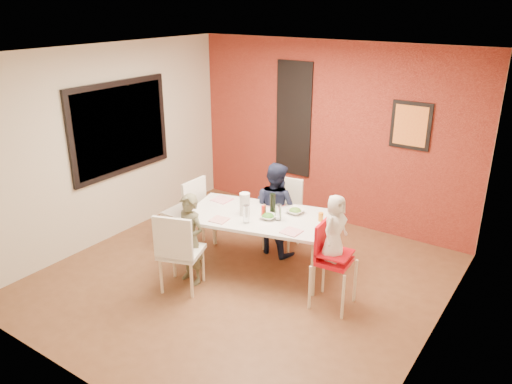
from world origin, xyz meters
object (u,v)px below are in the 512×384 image
Objects in this scene: chair_near at (178,249)px; high_chair at (330,257)px; dining_table at (259,220)px; paper_towel_roll at (245,204)px; chair_far at (284,209)px; chair_left at (188,208)px; toddler at (335,228)px; child_far at (275,209)px; wine_bottle at (273,204)px; child_near at (190,239)px.

chair_near reaches higher than high_chair.
paper_towel_roll is at bearing -148.14° from dining_table.
paper_towel_roll is (-0.15, -0.09, 0.21)m from dining_table.
chair_left reaches higher than chair_far.
dining_table is 0.74m from chair_far.
chair_near is 1.20m from chair_left.
toddler is at bearing -174.53° from chair_near.
high_chair is (1.18, -0.97, 0.06)m from chair_far.
child_far is at bearing -95.80° from chair_far.
high_chair is 1.09m from wine_bottle.
child_far is 0.46m from wine_bottle.
high_chair is at bearing -174.27° from chair_near.
paper_towel_roll reaches higher than chair_far.
chair_near is (-0.46, -0.99, -0.11)m from dining_table.
chair_left is at bearing 30.66° from child_far.
paper_towel_roll is (0.31, 0.89, 0.32)m from chair_near.
high_chair is (1.56, 0.74, 0.04)m from chair_near.
child_near is at bearing -102.63° from chair_near.
high_chair is at bearing 83.55° from chair_left.
high_chair is (1.11, -0.24, -0.07)m from dining_table.
chair_left is 0.99× the size of high_chair.
toddler is at bearing -86.65° from high_chair.
child_far is 4.74× the size of wine_bottle.
chair_far is (0.38, 1.71, -0.02)m from chair_near.
child_near is (0.67, -0.73, 0.02)m from chair_left.
dining_table is at bearing 61.45° from child_near.
wine_bottle is (-1.01, 0.36, -0.09)m from toddler.
wine_bottle reaches higher than high_chair.
chair_left is at bearing 175.63° from paper_towel_roll.
chair_far is 1.31m from chair_left.
chair_far is 3.57× the size of wine_bottle.
toddler is (0.03, 0.00, 0.36)m from high_chair.
toddler reaches higher than chair_far.
high_chair is 3.69× the size of wine_bottle.
wine_bottle reaches higher than chair_near.
child_far is at bearing 113.47° from chair_left.
child_near reaches higher than wine_bottle.
chair_far is 0.97× the size of high_chair.
chair_far reaches higher than dining_table.
paper_towel_roll is at bearing 87.54° from child_far.
chair_far is 3.37× the size of paper_towel_roll.
dining_table is at bearing -135.33° from wine_bottle.
toddler is at bearing 155.45° from child_far.
high_chair is 1.33× the size of toddler.
chair_near is 0.88× the size of child_near.
paper_towel_roll is at bearing 78.70° from high_chair.
child_near reaches higher than chair_left.
paper_towel_roll is (-0.27, -0.21, 0.01)m from wine_bottle.
chair_left is 1.21m from child_far.
chair_near is 1.00m from paper_towel_roll.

